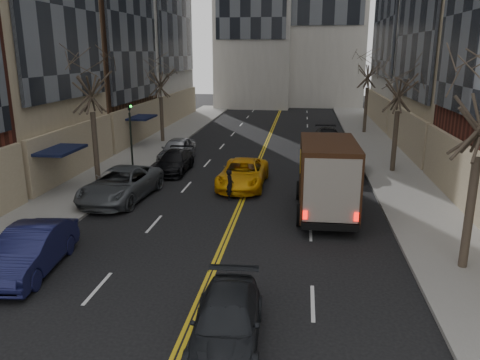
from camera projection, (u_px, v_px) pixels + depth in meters
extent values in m
cube|color=slate|center=(136.00, 157.00, 34.20)|extent=(4.00, 66.00, 0.15)
cube|color=slate|center=(390.00, 164.00, 31.89)|extent=(4.00, 66.00, 0.15)
cube|color=black|center=(58.00, 150.00, 25.12)|extent=(2.00, 3.00, 0.15)
cube|color=black|center=(45.00, 168.00, 25.51)|extent=(0.20, 3.00, 2.50)
cube|color=black|center=(140.00, 117.00, 37.54)|extent=(2.00, 3.00, 0.15)
cube|color=black|center=(130.00, 130.00, 37.93)|extent=(0.20, 3.00, 2.50)
cylinder|color=#382D23|center=(96.00, 147.00, 26.93)|extent=(0.30, 0.30, 4.05)
cylinder|color=#382D23|center=(162.00, 119.00, 39.40)|extent=(0.30, 0.30, 3.69)
cylinder|color=#382D23|center=(469.00, 214.00, 16.08)|extent=(0.30, 0.30, 3.96)
cylinder|color=#382D23|center=(395.00, 141.00, 29.48)|extent=(0.30, 0.30, 3.78)
cylinder|color=#382D23|center=(366.00, 110.00, 43.77)|extent=(0.30, 0.30, 4.14)
cylinder|color=black|center=(131.00, 144.00, 28.70)|extent=(0.12, 0.12, 3.80)
imported|color=black|center=(129.00, 105.00, 28.07)|extent=(0.15, 0.18, 0.90)
sphere|color=#0CE526|center=(131.00, 106.00, 27.97)|extent=(0.14, 0.14, 0.14)
cube|color=black|center=(325.00, 203.00, 22.26)|extent=(2.39, 6.65, 0.31)
cube|color=black|center=(323.00, 169.00, 24.31)|extent=(2.46, 1.80, 2.17)
cube|color=black|center=(328.00, 175.00, 21.32)|extent=(2.57, 5.10, 3.10)
cube|color=black|center=(330.00, 226.00, 19.21)|extent=(2.38, 0.23, 0.31)
cube|color=red|center=(305.00, 215.00, 19.18)|extent=(0.19, 0.07, 0.36)
cube|color=red|center=(356.00, 217.00, 18.96)|extent=(0.19, 0.07, 0.36)
cube|color=gold|center=(300.00, 161.00, 21.34)|extent=(0.06, 0.93, 0.93)
cube|color=gold|center=(357.00, 162.00, 21.06)|extent=(0.06, 0.93, 0.93)
cylinder|color=black|center=(299.00, 190.00, 24.49)|extent=(0.31, 1.00, 0.99)
cylinder|color=black|center=(347.00, 192.00, 24.22)|extent=(0.31, 1.00, 0.99)
cylinder|color=black|center=(300.00, 215.00, 20.73)|extent=(0.31, 1.00, 0.99)
cylinder|color=black|center=(356.00, 217.00, 20.46)|extent=(0.31, 1.00, 0.99)
imported|color=black|center=(227.00, 322.00, 12.28)|extent=(2.05, 4.54, 1.29)
cube|color=black|center=(230.00, 293.00, 12.76)|extent=(0.13, 0.04, 0.09)
cube|color=blue|center=(230.00, 293.00, 12.73)|extent=(0.10, 0.01, 0.06)
imported|color=#E69E09|center=(243.00, 174.00, 26.75)|extent=(2.64, 5.53, 1.52)
imported|color=black|center=(230.00, 185.00, 24.35)|extent=(0.47, 0.64, 1.63)
imported|color=#12143A|center=(30.00, 250.00, 16.35)|extent=(2.17, 4.98, 1.59)
imported|color=#4B4F53|center=(121.00, 184.00, 24.35)|extent=(3.22, 6.15, 1.65)
imported|color=black|center=(174.00, 162.00, 30.01)|extent=(1.97, 4.69, 1.35)
imported|color=#A0A2A8|center=(177.00, 150.00, 33.12)|extent=(2.02, 4.76, 1.61)
imported|color=#51555A|center=(352.00, 164.00, 29.17)|extent=(2.06, 4.44, 1.41)
imported|color=#97999E|center=(331.00, 143.00, 36.23)|extent=(2.58, 5.14, 1.40)
imported|color=black|center=(328.00, 138.00, 38.16)|extent=(2.36, 5.17, 1.47)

